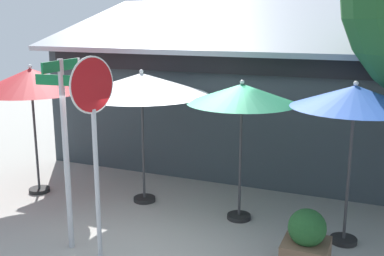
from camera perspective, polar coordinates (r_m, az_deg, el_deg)
ground_plane at (r=8.38m, az=-3.26°, el=-12.80°), size 28.00×28.00×0.10m
cafe_building at (r=12.12m, az=6.49°, el=3.62°), size 9.56×4.67×4.21m
street_sign_post at (r=7.43m, az=-15.29°, el=-0.87°), size 0.90×0.96×3.05m
stop_sign at (r=6.75m, az=-11.93°, el=0.77°), size 0.19×0.80×3.13m
patio_umbrella_crimson_left at (r=10.08m, az=-19.12°, el=5.49°), size 2.26×2.26×2.73m
patio_umbrella_ivory_center at (r=9.07m, az=-6.19°, el=5.31°), size 2.61×2.61×2.68m
patio_umbrella_forest_green_right at (r=8.21m, az=6.13°, el=4.00°), size 1.95×1.95×2.60m
patio_umbrella_royal_blue_far_right at (r=7.64m, az=19.31°, el=3.42°), size 1.98×1.98×2.70m
sidewalk_planter at (r=7.16m, az=13.80°, el=-13.58°), size 0.66×0.66×0.97m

